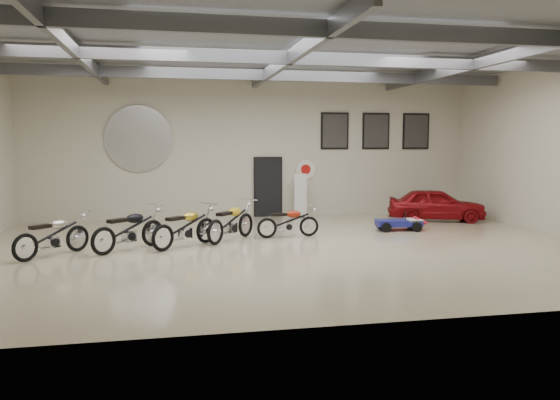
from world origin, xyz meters
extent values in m
cube|color=#BEB191|center=(0.00, 0.00, 0.00)|extent=(16.00, 12.00, 0.01)
cube|color=slate|center=(0.00, 0.00, 5.00)|extent=(16.00, 12.00, 0.01)
cube|color=beige|center=(0.00, 6.00, 2.50)|extent=(16.00, 0.02, 5.00)
cube|color=black|center=(0.50, 5.95, 1.05)|extent=(0.92, 0.08, 2.10)
imported|color=maroon|center=(6.00, 3.78, 0.56)|extent=(2.33, 3.52, 1.11)
camera|label=1|loc=(-2.92, -13.43, 2.67)|focal=35.00mm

